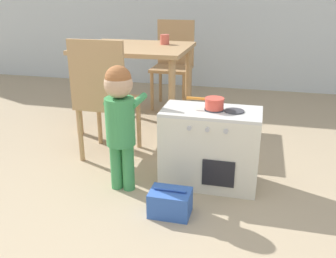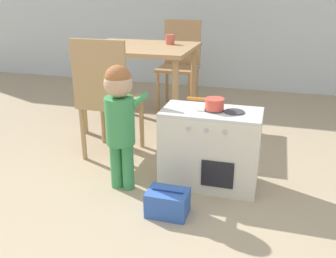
% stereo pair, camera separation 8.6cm
% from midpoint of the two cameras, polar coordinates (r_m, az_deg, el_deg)
% --- Properties ---
extents(play_kitchen, '(0.62, 0.34, 0.52)m').
position_cam_midpoint_polar(play_kitchen, '(2.43, 7.45, -2.91)').
color(play_kitchen, silver).
rests_on(play_kitchen, ground_plane).
extents(toy_pot, '(0.24, 0.12, 0.07)m').
position_cam_midpoint_polar(toy_pot, '(2.33, 8.07, 3.91)').
color(toy_pot, '#E04C3D').
rests_on(toy_pot, play_kitchen).
extents(child_figure, '(0.21, 0.32, 0.80)m').
position_cam_midpoint_polar(child_figure, '(2.29, -6.29, 2.54)').
color(child_figure, '#3D9351').
rests_on(child_figure, ground_plane).
extents(toy_basket, '(0.23, 0.17, 0.17)m').
position_cam_midpoint_polar(toy_basket, '(2.18, 1.10, -11.17)').
color(toy_basket, '#335BB2').
rests_on(toy_basket, ground_plane).
extents(dining_table, '(0.96, 0.81, 0.74)m').
position_cam_midpoint_polar(dining_table, '(3.42, -3.52, 10.74)').
color(dining_table, tan).
rests_on(dining_table, ground_plane).
extents(dining_chair_near, '(0.40, 0.40, 0.90)m').
position_cam_midpoint_polar(dining_chair_near, '(2.77, -8.35, 4.89)').
color(dining_chair_near, tan).
rests_on(dining_chair_near, ground_plane).
extents(dining_chair_far, '(0.40, 0.40, 0.90)m').
position_cam_midpoint_polar(dining_chair_far, '(4.06, 2.40, 10.17)').
color(dining_chair_far, tan).
rests_on(dining_chair_far, ground_plane).
extents(cup_on_table, '(0.08, 0.08, 0.09)m').
position_cam_midpoint_polar(cup_on_table, '(3.48, 1.03, 13.49)').
color(cup_on_table, '#D15B4C').
rests_on(cup_on_table, dining_table).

